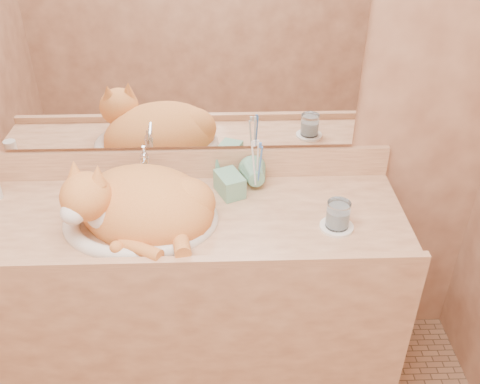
{
  "coord_description": "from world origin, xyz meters",
  "views": [
    {
      "loc": [
        0.17,
        -0.79,
        1.96
      ],
      "look_at": [
        0.22,
        0.7,
        0.96
      ],
      "focal_mm": 40.0,
      "sensor_mm": 36.0,
      "label": 1
    }
  ],
  "objects_px": {
    "sink_basin": "(139,202)",
    "soap_dispenser": "(237,181)",
    "cat": "(137,202)",
    "toothbrush_cup": "(257,181)",
    "vanity_counter": "(185,304)",
    "water_glass": "(338,214)"
  },
  "relations": [
    {
      "from": "sink_basin",
      "to": "soap_dispenser",
      "type": "bearing_deg",
      "value": 23.17
    },
    {
      "from": "cat",
      "to": "soap_dispenser",
      "type": "height_order",
      "value": "cat"
    },
    {
      "from": "soap_dispenser",
      "to": "toothbrush_cup",
      "type": "bearing_deg",
      "value": 15.1
    },
    {
      "from": "vanity_counter",
      "to": "water_glass",
      "type": "bearing_deg",
      "value": -8.45
    },
    {
      "from": "sink_basin",
      "to": "vanity_counter",
      "type": "bearing_deg",
      "value": 14.59
    },
    {
      "from": "cat",
      "to": "water_glass",
      "type": "distance_m",
      "value": 0.67
    },
    {
      "from": "cat",
      "to": "water_glass",
      "type": "height_order",
      "value": "cat"
    },
    {
      "from": "vanity_counter",
      "to": "sink_basin",
      "type": "xyz_separation_m",
      "value": [
        -0.12,
        -0.02,
        0.51
      ]
    },
    {
      "from": "water_glass",
      "to": "vanity_counter",
      "type": "bearing_deg",
      "value": 171.55
    },
    {
      "from": "sink_basin",
      "to": "soap_dispenser",
      "type": "xyz_separation_m",
      "value": [
        0.33,
        0.11,
        0.01
      ]
    },
    {
      "from": "cat",
      "to": "soap_dispenser",
      "type": "distance_m",
      "value": 0.36
    },
    {
      "from": "cat",
      "to": "water_glass",
      "type": "relative_size",
      "value": 5.16
    },
    {
      "from": "sink_basin",
      "to": "toothbrush_cup",
      "type": "bearing_deg",
      "value": 27.6
    },
    {
      "from": "vanity_counter",
      "to": "soap_dispenser",
      "type": "distance_m",
      "value": 0.56
    },
    {
      "from": "sink_basin",
      "to": "cat",
      "type": "relative_size",
      "value": 1.08
    },
    {
      "from": "sink_basin",
      "to": "water_glass",
      "type": "relative_size",
      "value": 5.59
    },
    {
      "from": "soap_dispenser",
      "to": "toothbrush_cup",
      "type": "xyz_separation_m",
      "value": [
        0.08,
        0.06,
        -0.04
      ]
    },
    {
      "from": "cat",
      "to": "toothbrush_cup",
      "type": "bearing_deg",
      "value": 43.37
    },
    {
      "from": "sink_basin",
      "to": "cat",
      "type": "height_order",
      "value": "cat"
    },
    {
      "from": "vanity_counter",
      "to": "cat",
      "type": "height_order",
      "value": "cat"
    },
    {
      "from": "vanity_counter",
      "to": "cat",
      "type": "bearing_deg",
      "value": -166.5
    },
    {
      "from": "cat",
      "to": "water_glass",
      "type": "bearing_deg",
      "value": 15.88
    }
  ]
}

